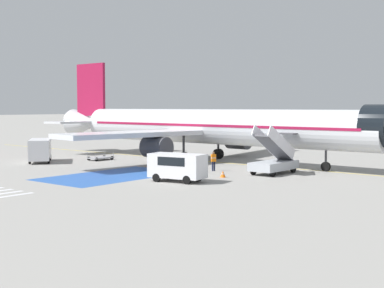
{
  "coord_description": "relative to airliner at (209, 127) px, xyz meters",
  "views": [
    {
      "loc": [
        33.67,
        -44.06,
        5.69
      ],
      "look_at": [
        -0.43,
        -2.2,
        1.9
      ],
      "focal_mm": 50.0,
      "sensor_mm": 36.0,
      "label": 1
    }
  ],
  "objects": [
    {
      "name": "ground_crew_0",
      "position": [
        -2.23,
        -4.17,
        -2.7
      ],
      "size": [
        0.31,
        0.47,
        1.62
      ],
      "rotation": [
        0.0,
        0.0,
        1.77
      ],
      "color": "#191E38",
      "rests_on": "ground_plane"
    },
    {
      "name": "apron_stand_patch_blue",
      "position": [
        0.67,
        -14.0,
        -3.62
      ],
      "size": [
        6.83,
        12.07,
        0.01
      ],
      "primitive_type": "cube",
      "color": "#2856A8",
      "rests_on": "ground_plane"
    },
    {
      "name": "service_van_1",
      "position": [
        -13.17,
        -11.34,
        -2.23
      ],
      "size": [
        5.43,
        4.88,
        2.35
      ],
      "rotation": [
        0.0,
        0.0,
        4.04
      ],
      "color": "silver",
      "rests_on": "ground_plane"
    },
    {
      "name": "apron_walkway_bar_5",
      "position": [
        3.07,
        -25.07,
        -3.62
      ],
      "size": [
        0.44,
        3.6,
        0.01
      ],
      "primitive_type": "cube",
      "color": "silver",
      "rests_on": "ground_plane"
    },
    {
      "name": "ground_plane",
      "position": [
        -0.31,
        0.28,
        -3.63
      ],
      "size": [
        600.0,
        600.0,
        0.0
      ],
      "primitive_type": "plane",
      "color": "gray"
    },
    {
      "name": "apron_leadline_yellow",
      "position": [
        0.67,
        -0.01,
        -3.62
      ],
      "size": [
        79.21,
        1.09,
        0.01
      ],
      "primitive_type": "cube",
      "rotation": [
        0.0,
        0.0,
        -1.58
      ],
      "color": "gold",
      "rests_on": "ground_plane"
    },
    {
      "name": "service_van_0",
      "position": [
        7.09,
        -13.28,
        -2.36
      ],
      "size": [
        4.52,
        2.67,
        2.12
      ],
      "rotation": [
        0.0,
        0.0,
        4.9
      ],
      "color": "silver",
      "rests_on": "ground_plane"
    },
    {
      "name": "fuel_tanker",
      "position": [
        -7.42,
        23.86,
        -2.0
      ],
      "size": [
        10.1,
        3.36,
        3.24
      ],
      "rotation": [
        0.0,
        0.0,
        -1.66
      ],
      "color": "#38383D",
      "rests_on": "ground_plane"
    },
    {
      "name": "traffic_cone_0",
      "position": [
        8.32,
        -9.09,
        -3.36
      ],
      "size": [
        0.47,
        0.47,
        0.52
      ],
      "color": "orange",
      "rests_on": "ground_plane"
    },
    {
      "name": "airliner",
      "position": [
        0.0,
        0.0,
        0.0
      ],
      "size": [
        44.53,
        32.32,
        11.03
      ],
      "rotation": [
        0.0,
        0.0,
        -1.58
      ],
      "color": "silver",
      "rests_on": "ground_plane"
    },
    {
      "name": "baggage_cart",
      "position": [
        -9.96,
        -6.04,
        -3.37
      ],
      "size": [
        1.57,
        2.64,
        0.87
      ],
      "rotation": [
        0.0,
        0.0,
        3.11
      ],
      "color": "gray",
      "rests_on": "ground_plane"
    },
    {
      "name": "boarding_stairs_forward",
      "position": [
        10.31,
        -4.45,
        -2.61
      ],
      "size": [
        2.25,
        5.25,
        4.21
      ],
      "rotation": [
        0.0,
        0.0,
        -0.01
      ],
      "color": "#ADB2BA",
      "rests_on": "ground_plane"
    },
    {
      "name": "ground_crew_1",
      "position": [
        5.17,
        -6.17,
        -2.64
      ],
      "size": [
        0.42,
        0.49,
        1.72
      ],
      "rotation": [
        0.0,
        0.0,
        4.16
      ],
      "color": "#191E38",
      "rests_on": "ground_plane"
    }
  ]
}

